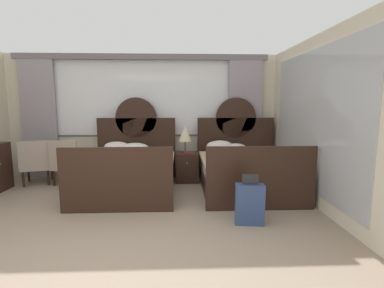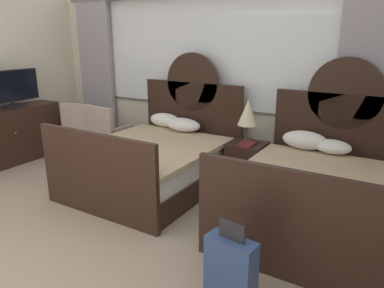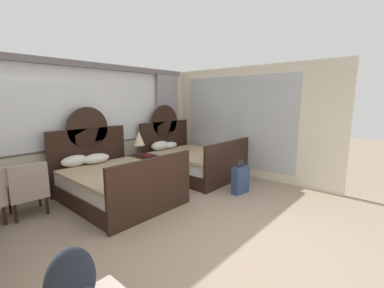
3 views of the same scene
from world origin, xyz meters
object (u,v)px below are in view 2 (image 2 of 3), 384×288
object	(u,v)px
book_on_nightstand	(247,144)
tv_flatscreen	(10,88)
bed_near_window	(155,160)
bed_near_mirror	(318,194)
nightstand_between_beds	(247,165)
armchair_by_window_centre	(82,127)
suitcase_on_floor	(231,271)
table_lamp_on_nightstand	(248,113)
armchair_by_window_left	(109,131)
dresser_minibar	(7,136)

from	to	relation	value
book_on_nightstand	tv_flatscreen	bearing A→B (deg)	-166.56
bed_near_window	bed_near_mirror	distance (m)	2.18
bed_near_mirror	tv_flatscreen	xyz separation A→B (m)	(-4.72, -0.36, 0.84)
bed_near_mirror	tv_flatscreen	bearing A→B (deg)	-175.70
bed_near_mirror	book_on_nightstand	world-z (taller)	bed_near_mirror
nightstand_between_beds	bed_near_mirror	bearing A→B (deg)	-29.63
bed_near_mirror	armchair_by_window_centre	distance (m)	4.15
bed_near_mirror	nightstand_between_beds	bearing A→B (deg)	150.37
suitcase_on_floor	nightstand_between_beds	bearing A→B (deg)	109.92
table_lamp_on_nightstand	bed_near_mirror	bearing A→B (deg)	-30.37
nightstand_between_beds	armchair_by_window_centre	bearing A→B (deg)	-177.80
armchair_by_window_left	suitcase_on_floor	bearing A→B (deg)	-32.90
dresser_minibar	armchair_by_window_centre	world-z (taller)	armchair_by_window_centre
tv_flatscreen	bed_near_window	bearing A→B (deg)	7.99
armchair_by_window_centre	suitcase_on_floor	distance (m)	4.37
bed_near_mirror	nightstand_between_beds	size ratio (longest dim) A/B	3.48
nightstand_between_beds	suitcase_on_floor	bearing A→B (deg)	-70.08
bed_near_window	armchair_by_window_left	world-z (taller)	bed_near_window
tv_flatscreen	book_on_nightstand	bearing A→B (deg)	13.44
book_on_nightstand	suitcase_on_floor	xyz separation A→B (m)	(0.77, -2.11, -0.34)
dresser_minibar	suitcase_on_floor	xyz separation A→B (m)	(4.46, -1.08, -0.16)
nightstand_between_beds	book_on_nightstand	xyz separation A→B (m)	(0.03, -0.09, 0.32)
bed_near_window	dresser_minibar	distance (m)	2.62
nightstand_between_beds	armchair_by_window_left	bearing A→B (deg)	-177.18
bed_near_window	bed_near_mirror	size ratio (longest dim) A/B	1.00
dresser_minibar	armchair_by_window_left	xyz separation A→B (m)	(1.25, 1.00, 0.03)
bed_near_window	dresser_minibar	bearing A→B (deg)	-168.84
bed_near_mirror	suitcase_on_floor	world-z (taller)	bed_near_mirror
book_on_nightstand	armchair_by_window_centre	size ratio (longest dim) A/B	0.29
table_lamp_on_nightstand	book_on_nightstand	xyz separation A→B (m)	(0.06, -0.13, -0.39)
bed_near_window	bed_near_mirror	world-z (taller)	same
suitcase_on_floor	armchair_by_window_left	bearing A→B (deg)	147.10
bed_near_window	armchair_by_window_left	size ratio (longest dim) A/B	2.35
tv_flatscreen	armchair_by_window_left	size ratio (longest dim) A/B	1.08
bed_near_window	book_on_nightstand	bearing A→B (deg)	24.84
table_lamp_on_nightstand	dresser_minibar	size ratio (longest dim) A/B	0.33
tv_flatscreen	nightstand_between_beds	bearing A→B (deg)	14.93
table_lamp_on_nightstand	book_on_nightstand	world-z (taller)	table_lamp_on_nightstand
bed_near_window	nightstand_between_beds	distance (m)	1.26
armchair_by_window_left	armchair_by_window_centre	distance (m)	0.62
bed_near_mirror	tv_flatscreen	world-z (taller)	bed_near_mirror
tv_flatscreen	suitcase_on_floor	xyz separation A→B (m)	(4.44, -1.23, -0.92)
dresser_minibar	tv_flatscreen	world-z (taller)	tv_flatscreen
book_on_nightstand	tv_flatscreen	world-z (taller)	tv_flatscreen
armchair_by_window_left	dresser_minibar	bearing A→B (deg)	-141.23
tv_flatscreen	armchair_by_window_centre	bearing A→B (deg)	54.76
tv_flatscreen	armchair_by_window_left	distance (m)	1.66
armchair_by_window_centre	bed_near_mirror	bearing A→B (deg)	-6.90
dresser_minibar	armchair_by_window_centre	bearing A→B (deg)	57.93
bed_near_mirror	nightstand_between_beds	world-z (taller)	bed_near_mirror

